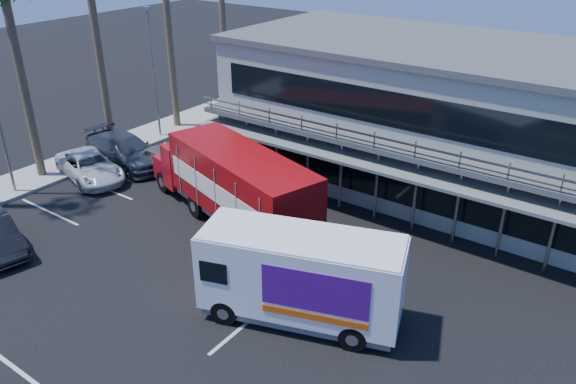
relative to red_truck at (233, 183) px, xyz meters
The scene contains 10 objects.
ground 6.38m from the red_truck, 59.77° to the right, with size 120.00×120.00×0.00m, color black.
building 11.55m from the red_truck, 58.10° to the left, with size 22.40×12.00×7.30m.
curb_strip 12.14m from the red_truck, behind, with size 3.00×32.00×0.16m, color #A5A399.
palm_c 14.04m from the red_truck, 169.36° to the right, with size 2.80×2.80×10.75m.
light_pole_far 12.80m from the red_truck, 152.63° to the left, with size 0.50×0.25×8.09m.
red_truck is the anchor object (origin of this frame).
white_van 7.53m from the red_truck, 31.56° to the right, with size 7.29×4.42×3.37m.
parked_car_c 9.58m from the red_truck, behind, with size 2.34×5.07×1.41m, color silver.
parked_car_d 9.66m from the red_truck, behind, with size 2.40×5.90×1.71m, color #323943.
parked_car_e 6.86m from the red_truck, 163.00° to the left, with size 1.83×4.56×1.55m, color slate.
Camera 1 is at (12.24, -11.90, 12.85)m, focal length 35.00 mm.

